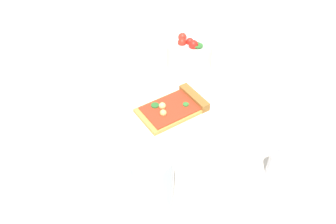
% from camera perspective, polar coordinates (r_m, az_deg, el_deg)
% --- Properties ---
extents(ground_plane, '(2.40, 2.40, 0.00)m').
position_cam_1_polar(ground_plane, '(0.75, 2.53, -0.17)').
color(ground_plane, beige).
rests_on(ground_plane, ground).
extents(plate, '(0.22, 0.22, 0.01)m').
position_cam_1_polar(plate, '(0.72, 2.16, -1.83)').
color(plate, white).
rests_on(plate, ground_plane).
extents(pizza_slice_main, '(0.17, 0.16, 0.02)m').
position_cam_1_polar(pizza_slice_main, '(0.74, 1.32, 0.88)').
color(pizza_slice_main, gold).
rests_on(pizza_slice_main, plate).
extents(salad_bowl, '(0.12, 0.12, 0.09)m').
position_cam_1_polar(salad_bowl, '(0.87, 3.61, 9.96)').
color(salad_bowl, white).
rests_on(salad_bowl, ground_plane).
extents(soda_glass, '(0.08, 0.08, 0.12)m').
position_cam_1_polar(soda_glass, '(0.57, -2.86, -11.45)').
color(soda_glass, silver).
rests_on(soda_glass, ground_plane).
extents(paper_napkin, '(0.17, 0.13, 0.00)m').
position_cam_1_polar(paper_napkin, '(0.86, -17.11, 4.32)').
color(paper_napkin, white).
rests_on(paper_napkin, ground_plane).
extents(pepper_shaker, '(0.03, 0.03, 0.06)m').
position_cam_1_polar(pepper_shaker, '(0.65, 18.02, -8.11)').
color(pepper_shaker, silver).
rests_on(pepper_shaker, ground_plane).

